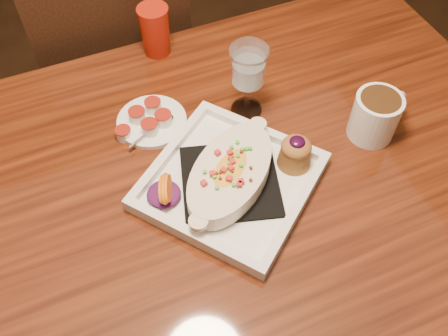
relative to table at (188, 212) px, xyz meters
name	(u,v)px	position (x,y,z in m)	size (l,w,h in m)	color
floor	(200,320)	(0.00, 0.00, -0.65)	(7.00, 7.00, 0.00)	#311D10
table	(188,212)	(0.00, 0.00, 0.00)	(1.50, 0.90, 0.75)	maroon
chair_far	(118,74)	(0.00, 0.63, -0.15)	(0.42, 0.42, 0.93)	black
plate	(235,175)	(0.09, -0.03, 0.13)	(0.41, 0.41, 0.08)	white
coffee_mug	(377,114)	(0.41, -0.02, 0.15)	(0.14, 0.10, 0.10)	white
goblet	(248,70)	(0.19, 0.14, 0.21)	(0.08, 0.08, 0.17)	silver
saucer	(151,120)	(-0.01, 0.18, 0.11)	(0.15, 0.15, 0.10)	white
creamer_loose	(124,134)	(-0.07, 0.17, 0.11)	(0.03, 0.03, 0.03)	white
red_tumbler	(155,31)	(0.08, 0.40, 0.16)	(0.07, 0.07, 0.12)	#B51E0C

